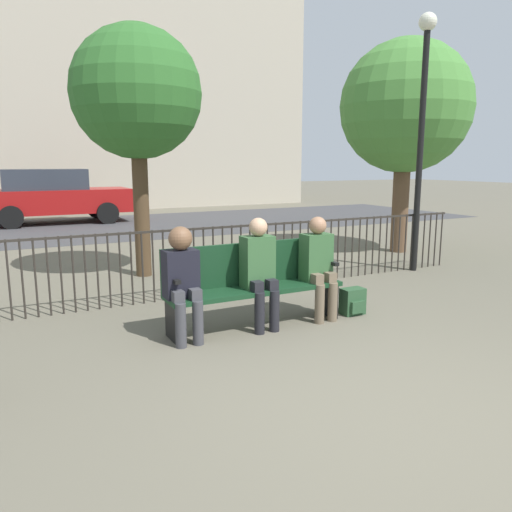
% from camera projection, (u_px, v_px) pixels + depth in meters
% --- Properties ---
extents(ground_plane, '(80.00, 80.00, 0.00)m').
position_uv_depth(ground_plane, '(401.00, 416.00, 3.58)').
color(ground_plane, '#605B4C').
extents(park_bench, '(2.02, 0.45, 0.92)m').
position_uv_depth(park_bench, '(253.00, 281.00, 5.53)').
color(park_bench, '#14381E').
rests_on(park_bench, ground).
extents(seated_person_0, '(0.34, 0.39, 1.18)m').
position_uv_depth(seated_person_0, '(182.00, 276.00, 4.99)').
color(seated_person_0, '#3D3D42').
rests_on(seated_person_0, ground).
extents(seated_person_1, '(0.34, 0.39, 1.22)m').
position_uv_depth(seated_person_1, '(259.00, 268.00, 5.39)').
color(seated_person_1, black).
rests_on(seated_person_1, ground).
extents(seated_person_2, '(0.34, 0.39, 1.19)m').
position_uv_depth(seated_person_2, '(318.00, 262.00, 5.74)').
color(seated_person_2, brown).
rests_on(seated_person_2, ground).
extents(backpack, '(0.28, 0.22, 0.32)m').
position_uv_depth(backpack, '(353.00, 302.00, 5.98)').
color(backpack, '#284C2D').
rests_on(backpack, ground).
extents(fence_railing, '(9.01, 0.03, 0.95)m').
position_uv_depth(fence_railing, '(204.00, 256.00, 6.74)').
color(fence_railing, '#2D2823').
rests_on(fence_railing, ground).
extents(tree_0, '(2.57, 2.57, 4.16)m').
position_uv_depth(tree_0, '(405.00, 108.00, 9.75)').
color(tree_0, brown).
rests_on(tree_0, ground).
extents(tree_1, '(1.99, 1.99, 3.84)m').
position_uv_depth(tree_1, '(137.00, 95.00, 7.57)').
color(tree_1, '#4C3823').
rests_on(tree_1, ground).
extents(lamp_post, '(0.28, 0.28, 4.09)m').
position_uv_depth(lamp_post, '(423.00, 108.00, 7.97)').
color(lamp_post, black).
rests_on(lamp_post, ground).
extents(street_surface, '(24.00, 6.00, 0.01)m').
position_uv_depth(street_surface, '(97.00, 228.00, 14.05)').
color(street_surface, '#3D3D3F').
rests_on(street_surface, ground).
extents(parked_car_0, '(4.20, 1.94, 1.62)m').
position_uv_depth(parked_car_0, '(53.00, 195.00, 14.93)').
color(parked_car_0, maroon).
rests_on(parked_car_0, ground).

